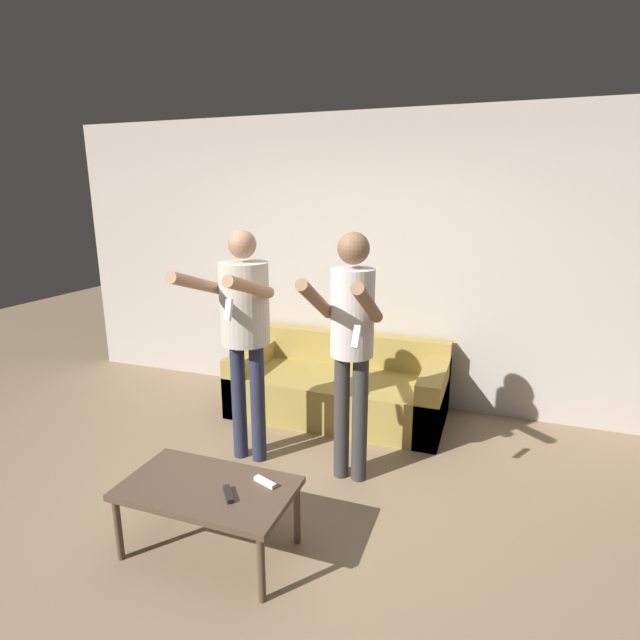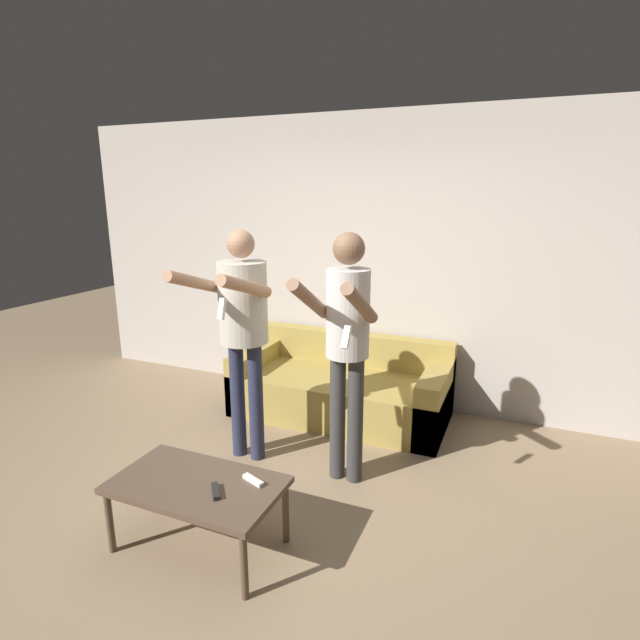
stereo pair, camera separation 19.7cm
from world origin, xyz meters
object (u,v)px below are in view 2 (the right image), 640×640
Objects in this scene: couch at (342,389)px; coffee_table at (197,489)px; person_standing_left at (242,318)px; remote_far at (253,480)px; remote_near at (216,491)px; person_standing_right at (347,334)px.

couch is 1.99× the size of coffee_table.
remote_far is at bearing -56.57° from person_standing_left.
coffee_table is (-0.13, -2.00, 0.13)m from couch.
couch is at bearing 68.36° from person_standing_left.
remote_near is (0.43, -1.03, -0.68)m from person_standing_left.
remote_near is (-0.37, -1.03, -0.66)m from person_standing_right.
couch reaches higher than coffee_table.
person_standing_right is 11.46× the size of remote_far.
person_standing_left reaches higher than remote_near.
person_standing_left reaches higher than remote_far.
couch is 1.10× the size of person_standing_left.
person_standing_right is at bearing -0.09° from person_standing_left.
person_standing_left reaches higher than coffee_table.
couch is at bearing 86.33° from coffee_table.
couch is at bearing 90.88° from remote_near.
person_standing_right is (0.81, -0.00, -0.03)m from person_standing_left.
coffee_table is at bearing 163.99° from remote_near.
remote_far is at bearing -84.96° from couch.
coffee_table is 6.92× the size of remote_near.
remote_near is 0.22m from remote_far.
person_standing_right reaches higher than remote_near.
remote_near is 0.91× the size of remote_far.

